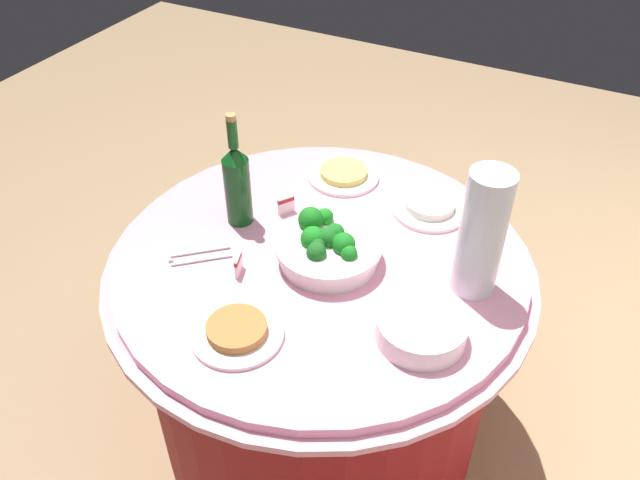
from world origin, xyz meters
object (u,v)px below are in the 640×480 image
at_px(food_plate_peanuts, 237,331).
at_px(food_plate_rice, 430,207).
at_px(plate_stack, 421,329).
at_px(decorative_fruit_vase, 481,239).
at_px(label_placard_rear, 238,264).
at_px(serving_tongs, 198,256).
at_px(wine_bottle, 237,182).
at_px(broccoli_bowl, 327,247).
at_px(label_placard_mid, 477,246).
at_px(food_plate_noodles, 343,174).
at_px(label_placard_front, 286,204).

bearing_deg(food_plate_peanuts, food_plate_rice, 160.69).
relative_size(plate_stack, decorative_fruit_vase, 0.62).
bearing_deg(label_placard_rear, serving_tongs, -90.40).
relative_size(wine_bottle, food_plate_rice, 1.53).
xyz_separation_m(broccoli_bowl, label_placard_mid, (-0.20, 0.34, -0.01)).
height_order(wine_bottle, food_plate_noodles, wine_bottle).
distance_m(broccoli_bowl, food_plate_rice, 0.37).
relative_size(wine_bottle, decorative_fruit_vase, 0.99).
relative_size(broccoli_bowl, label_placard_mid, 5.09).
xyz_separation_m(food_plate_noodles, label_placard_mid, (0.17, 0.47, 0.02)).
bearing_deg(label_placard_mid, plate_stack, -4.50).
bearing_deg(food_plate_rice, serving_tongs, -44.93).
xyz_separation_m(broccoli_bowl, food_plate_rice, (-0.33, 0.17, -0.03)).
bearing_deg(serving_tongs, plate_stack, 90.09).
bearing_deg(label_placard_front, label_placard_mid, 97.39).
relative_size(decorative_fruit_vase, food_plate_noodles, 1.55).
xyz_separation_m(wine_bottle, serving_tongs, (0.19, -0.01, -0.12)).
bearing_deg(label_placard_rear, broccoli_bowl, 129.35).
bearing_deg(food_plate_noodles, food_plate_peanuts, 5.16).
bearing_deg(serving_tongs, broccoli_bowl, 115.47).
height_order(food_plate_noodles, label_placard_front, label_placard_front).
distance_m(plate_stack, label_placard_rear, 0.50).
distance_m(decorative_fruit_vase, label_placard_mid, 0.18).
distance_m(food_plate_rice, label_placard_mid, 0.22).
distance_m(plate_stack, food_plate_rice, 0.50).
bearing_deg(food_plate_peanuts, serving_tongs, -127.63).
distance_m(decorative_fruit_vase, food_plate_rice, 0.35).
height_order(food_plate_rice, label_placard_rear, label_placard_rear).
bearing_deg(label_placard_rear, label_placard_mid, 123.74).
height_order(wine_bottle, label_placard_mid, wine_bottle).
relative_size(plate_stack, food_plate_rice, 0.95).
xyz_separation_m(serving_tongs, label_placard_front, (-0.28, 0.11, 0.03)).
height_order(broccoli_bowl, wine_bottle, wine_bottle).
height_order(food_plate_noodles, label_placard_rear, label_placard_rear).
bearing_deg(label_placard_mid, food_plate_noodles, -109.80).
bearing_deg(label_placard_front, wine_bottle, -48.74).
bearing_deg(wine_bottle, label_placard_rear, 31.54).
height_order(broccoli_bowl, food_plate_rice, broccoli_bowl).
bearing_deg(food_plate_peanuts, wine_bottle, -148.46).
distance_m(serving_tongs, label_placard_mid, 0.74).
distance_m(decorative_fruit_vase, food_plate_noodles, 0.60).
relative_size(food_plate_peanuts, food_plate_noodles, 1.00).
height_order(plate_stack, serving_tongs, plate_stack).
relative_size(label_placard_front, label_placard_rear, 1.00).
height_order(food_plate_rice, label_placard_mid, label_placard_mid).
distance_m(broccoli_bowl, wine_bottle, 0.31).
height_order(broccoli_bowl, label_placard_mid, broccoli_bowl).
bearing_deg(food_plate_noodles, label_placard_mid, 70.20).
distance_m(serving_tongs, label_placard_front, 0.30).
xyz_separation_m(decorative_fruit_vase, label_placard_rear, (0.22, -0.55, -0.12)).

